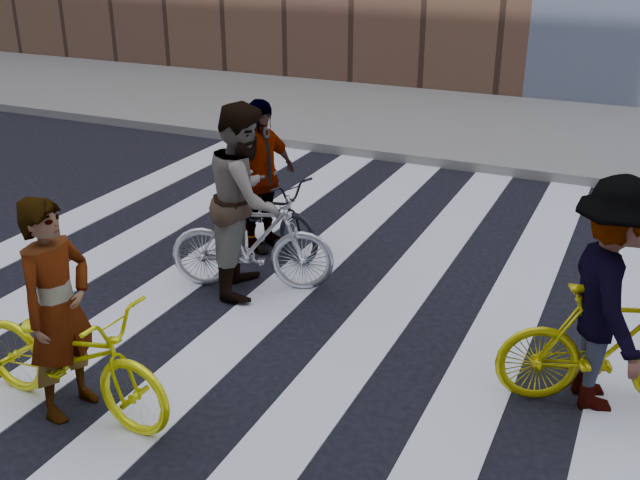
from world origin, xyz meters
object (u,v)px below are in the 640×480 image
Objects in this scene: bike_dark_rear at (264,211)px; rider_mid at (246,199)px; bike_yellow_right at (609,346)px; rider_right at (610,296)px; bike_yellow_left at (70,355)px; rider_rear at (259,176)px; bike_silver_mid at (252,243)px; rider_left at (58,309)px.

rider_mid reaches higher than bike_dark_rear.
rider_right reaches higher than bike_yellow_right.
bike_yellow_left is 3.38m from rider_rear.
rider_right is at bearing -119.19° from rider_mid.
bike_yellow_right reaches higher than bike_silver_mid.
bike_silver_mid is at bearing -3.12° from rider_left.
bike_silver_mid is 3.48m from rider_right.
bike_silver_mid is 0.96× the size of rider_rear.
bike_yellow_right is 0.98× the size of bike_dark_rear.
bike_yellow_left is 2.41m from bike_silver_mid.
rider_mid is 3.50m from rider_right.
bike_silver_mid is 0.99× the size of bike_yellow_right.
bike_yellow_right is at bearing -119.05° from rider_mid.
bike_yellow_right is 4.12m from rider_left.
rider_rear is (-0.43, 0.95, 0.37)m from bike_silver_mid.
bike_yellow_left is 1.10× the size of bike_silver_mid.
rider_mid is (0.19, 2.40, 0.10)m from rider_left.
rider_left is (-3.69, -1.78, 0.36)m from bike_yellow_right.
rider_rear is at bearing 109.80° from bike_dark_rear.
rider_rear reaches higher than bike_yellow_left.
rider_mid is at bearing 59.38° from rider_right.
bike_yellow_left reaches higher than bike_dark_rear.
bike_yellow_right reaches higher than bike_yellow_left.
rider_right is 1.06× the size of rider_rear.
bike_yellow_right is 4.13m from bike_dark_rear.
rider_left is 0.94× the size of rider_right.
rider_right is at bearing -61.21° from rider_left.
rider_mid is 1.11× the size of rider_rear.
bike_yellow_left is 0.95× the size of rider_mid.
rider_mid is (0.14, 2.40, 0.48)m from bike_yellow_left.
rider_mid reaches higher than rider_right.
rider_right is (3.45, -0.62, -0.04)m from rider_mid.
bike_dark_rear is at bearing 4.94° from rider_left.
rider_left is at bearing 95.28° from bike_yellow_right.
rider_right is (3.40, -0.62, 0.42)m from bike_silver_mid.
bike_yellow_left is 1.00× the size of rider_right.
bike_silver_mid is 0.96× the size of rider_left.
rider_left is 0.90× the size of rider_mid.
bike_yellow_right is 0.42m from rider_right.
rider_mid is at bearing 59.52° from bike_yellow_right.
bike_yellow_left is 1.09× the size of bike_yellow_right.
rider_left reaches higher than bike_yellow_left.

